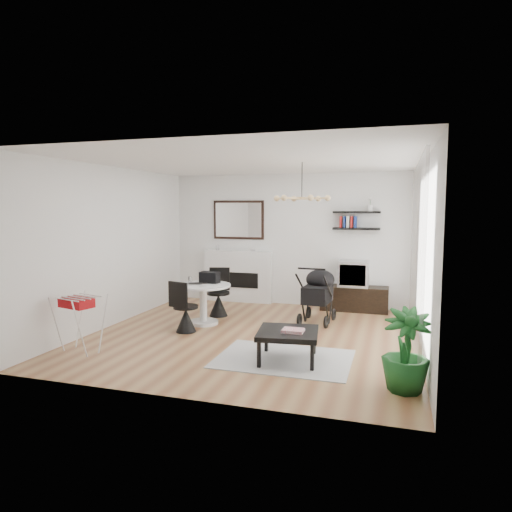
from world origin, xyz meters
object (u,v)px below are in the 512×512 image
(coffee_table, at_px, (288,334))
(dining_table, at_px, (203,298))
(tv_console, at_px, (354,298))
(drying_rack, at_px, (80,323))
(potted_plant, at_px, (406,350))
(stroller, at_px, (318,297))
(crt_tv, at_px, (354,274))
(fireplace, at_px, (238,270))

(coffee_table, bearing_deg, dining_table, 141.58)
(tv_console, height_order, dining_table, dining_table)
(dining_table, bearing_deg, drying_rack, -117.52)
(dining_table, xyz_separation_m, drying_rack, (-1.01, -1.94, -0.04))
(potted_plant, bearing_deg, stroller, 117.12)
(crt_tv, height_order, potted_plant, crt_tv)
(stroller, relative_size, coffee_table, 1.19)
(tv_console, relative_size, dining_table, 1.36)
(stroller, distance_m, coffee_table, 2.19)
(tv_console, distance_m, potted_plant, 3.96)
(fireplace, bearing_deg, drying_rack, -103.61)
(crt_tv, xyz_separation_m, drying_rack, (-3.39, -3.75, -0.31))
(drying_rack, distance_m, potted_plant, 4.30)
(fireplace, height_order, crt_tv, fireplace)
(potted_plant, bearing_deg, crt_tv, 103.23)
(fireplace, relative_size, dining_table, 2.28)
(tv_console, bearing_deg, potted_plant, -77.14)
(crt_tv, height_order, dining_table, crt_tv)
(fireplace, xyz_separation_m, tv_console, (2.47, -0.16, -0.44))
(drying_rack, height_order, stroller, stroller)
(drying_rack, relative_size, coffee_table, 0.91)
(fireplace, bearing_deg, tv_console, -3.66)
(dining_table, distance_m, potted_plant, 3.87)
(tv_console, bearing_deg, coffee_table, -99.86)
(fireplace, height_order, potted_plant, fireplace)
(tv_console, distance_m, stroller, 1.23)
(crt_tv, relative_size, drying_rack, 0.72)
(fireplace, distance_m, drying_rack, 4.03)
(dining_table, height_order, coffee_table, dining_table)
(stroller, bearing_deg, dining_table, -153.75)
(tv_console, height_order, crt_tv, crt_tv)
(fireplace, xyz_separation_m, crt_tv, (2.44, -0.16, 0.05))
(potted_plant, bearing_deg, fireplace, 129.83)
(tv_console, distance_m, dining_table, 3.03)
(dining_table, height_order, stroller, stroller)
(crt_tv, distance_m, coffee_table, 3.34)
(crt_tv, height_order, stroller, stroller)
(drying_rack, bearing_deg, dining_table, 77.17)
(stroller, bearing_deg, potted_plant, -57.86)
(fireplace, height_order, dining_table, fireplace)
(coffee_table, bearing_deg, tv_console, 80.14)
(dining_table, distance_m, coffee_table, 2.35)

